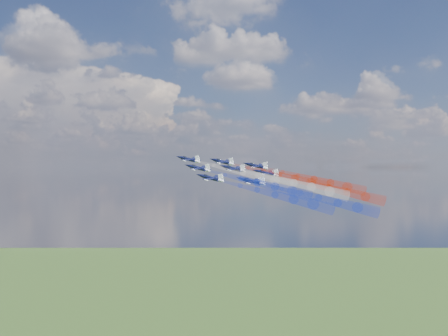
{
  "coord_description": "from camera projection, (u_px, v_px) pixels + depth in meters",
  "views": [
    {
      "loc": [
        -45.65,
        -193.28,
        166.31
      ],
      "look_at": [
        -21.13,
        -12.36,
        166.06
      ],
      "focal_mm": 38.9,
      "sensor_mm": 36.0,
      "label": 1
    }
  ],
  "objects": [
    {
      "name": "jet_rear_right",
      "position": [
        266.0,
        173.0,
        181.76
      ],
      "size": [
        15.14,
        14.86,
        6.7
      ],
      "primitive_type": null,
      "rotation": [
        0.21,
        -0.14,
        0.89
      ],
      "color": "black"
    },
    {
      "name": "jet_rear_left",
      "position": [
        252.0,
        181.0,
        168.68
      ],
      "size": [
        15.14,
        14.86,
        6.7
      ],
      "primitive_type": null,
      "rotation": [
        0.21,
        -0.14,
        0.89
      ],
      "color": "black"
    },
    {
      "name": "trail_lead",
      "position": [
        243.0,
        172.0,
        178.58
      ],
      "size": [
        32.87,
        27.11,
        12.25
      ],
      "primitive_type": null,
      "rotation": [
        0.21,
        -0.14,
        0.89
      ],
      "color": "white"
    },
    {
      "name": "jet_center_third",
      "position": [
        233.0,
        169.0,
        180.4
      ],
      "size": [
        15.14,
        14.86,
        6.7
      ],
      "primitive_type": null,
      "rotation": [
        0.21,
        -0.14,
        0.89
      ],
      "color": "black"
    },
    {
      "name": "trail_center_third",
      "position": [
        294.0,
        183.0,
        168.42
      ],
      "size": [
        32.87,
        27.11,
        12.25
      ],
      "primitive_type": null,
      "rotation": [
        0.21,
        -0.14,
        0.89
      ],
      "color": "white"
    },
    {
      "name": "jet_outer_right",
      "position": [
        256.0,
        166.0,
        194.03
      ],
      "size": [
        15.14,
        14.86,
        6.7
      ],
      "primitive_type": null,
      "rotation": [
        0.21,
        -0.14,
        0.89
      ],
      "color": "black"
    },
    {
      "name": "jet_inner_left",
      "position": [
        198.0,
        168.0,
        177.71
      ],
      "size": [
        15.14,
        14.86,
        6.7
      ],
      "primitive_type": null,
      "rotation": [
        0.21,
        -0.14,
        0.89
      ],
      "color": "black"
    },
    {
      "name": "jet_outer_left",
      "position": [
        211.0,
        178.0,
        166.94
      ],
      "size": [
        15.14,
        14.86,
        6.7
      ],
      "primitive_type": null,
      "rotation": [
        0.21,
        -0.14,
        0.89
      ],
      "color": "black"
    },
    {
      "name": "trail_outer_left",
      "position": [
        275.0,
        195.0,
        154.96
      ],
      "size": [
        32.87,
        27.11,
        12.25
      ],
      "primitive_type": null,
      "rotation": [
        0.21,
        -0.14,
        0.89
      ],
      "color": "#1934DB"
    },
    {
      "name": "jet_lead",
      "position": [
        189.0,
        159.0,
        190.56
      ],
      "size": [
        15.14,
        14.86,
        6.7
      ],
      "primitive_type": null,
      "rotation": [
        0.21,
        -0.14,
        0.89
      ],
      "color": "black"
    },
    {
      "name": "trail_inner_right",
      "position": [
        279.0,
        175.0,
        179.87
      ],
      "size": [
        32.87,
        27.11,
        12.25
      ],
      "primitive_type": null,
      "rotation": [
        0.21,
        -0.14,
        0.89
      ],
      "color": "red"
    },
    {
      "name": "trail_rear_right",
      "position": [
        329.0,
        188.0,
        169.78
      ],
      "size": [
        32.87,
        27.11,
        12.25
      ],
      "primitive_type": null,
      "rotation": [
        0.21,
        -0.14,
        0.89
      ],
      "color": "red"
    },
    {
      "name": "jet_inner_right",
      "position": [
        223.0,
        162.0,
        191.85
      ],
      "size": [
        15.14,
        14.86,
        6.7
      ],
      "primitive_type": null,
      "rotation": [
        0.21,
        -0.14,
        0.89
      ],
      "color": "black"
    },
    {
      "name": "trail_outer_right",
      "position": [
        314.0,
        179.0,
        182.05
      ],
      "size": [
        32.87,
        27.11,
        12.25
      ],
      "primitive_type": null,
      "rotation": [
        0.21,
        -0.14,
        0.89
      ],
      "color": "red"
    },
    {
      "name": "trail_inner_left",
      "position": [
        257.0,
        183.0,
        165.73
      ],
      "size": [
        32.87,
        27.11,
        12.25
      ],
      "primitive_type": null,
      "rotation": [
        0.21,
        -0.14,
        0.89
      ],
      "color": "#1934DB"
    },
    {
      "name": "trail_rear_left",
      "position": [
        318.0,
        198.0,
        156.7
      ],
      "size": [
        32.87,
        27.11,
        12.25
      ],
      "primitive_type": null,
      "rotation": [
        0.21,
        -0.14,
        0.89
      ],
      "color": "#1934DB"
    }
  ]
}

